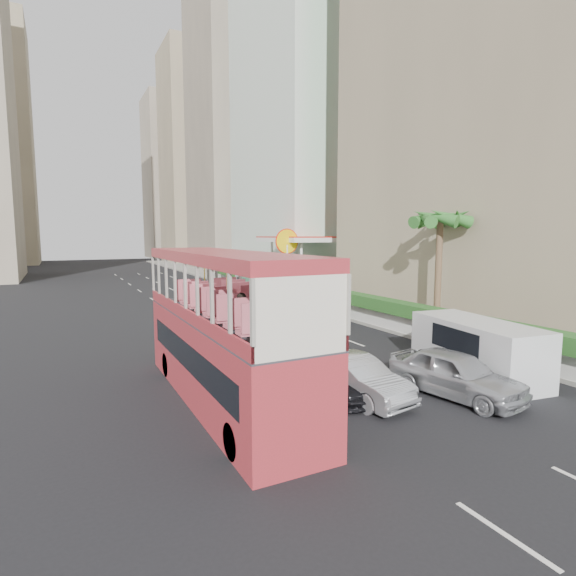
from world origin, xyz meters
TOP-DOWN VIEW (x-y plane):
  - ground_plane at (0.00, 0.00)m, footprint 200.00×200.00m
  - double_decker_bus at (-6.00, 0.00)m, footprint 2.50×11.00m
  - car_silver_lane_a at (-1.91, -1.87)m, footprint 2.15×4.61m
  - car_silver_lane_b at (1.27, -3.32)m, footprint 2.74×5.07m
  - car_black at (-2.31, -1.18)m, footprint 1.74×4.22m
  - van_asset at (0.90, 13.12)m, footprint 2.73×5.24m
  - minibus_near at (0.81, 10.98)m, footprint 2.99×6.91m
  - minibus_far at (4.31, 14.30)m, footprint 2.78×5.69m
  - panel_van_near at (3.83, -2.05)m, footprint 2.99×5.83m
  - panel_van_far at (4.53, 23.13)m, footprint 3.04×5.41m
  - sidewalk at (9.00, 25.00)m, footprint 6.00×120.00m
  - kerb_wall at (6.20, 14.00)m, footprint 0.30×44.00m
  - hedge at (6.20, 14.00)m, footprint 1.10×44.00m
  - palm_tree at (7.80, 4.00)m, footprint 0.36×0.36m
  - shell_station at (10.00, 23.00)m, footprint 6.50×8.00m
  - tower_stripe at (18.00, 34.00)m, footprint 16.00×18.00m
  - tower_mid at (18.00, 58.00)m, footprint 16.00×16.00m
  - tower_far_a at (17.00, 82.00)m, footprint 14.00×14.00m
  - tower_far_b at (17.00, 104.00)m, footprint 14.00×14.00m

SIDE VIEW (x-z plane):
  - ground_plane at x=0.00m, z-range 0.00..0.00m
  - car_silver_lane_a at x=-1.91m, z-range -0.73..0.73m
  - car_silver_lane_b at x=1.27m, z-range -0.82..0.82m
  - car_black at x=-2.31m, z-range -0.61..0.61m
  - van_asset at x=0.90m, z-range -0.70..0.70m
  - sidewalk at x=9.00m, z-range 0.00..0.18m
  - kerb_wall at x=6.20m, z-range 0.18..1.18m
  - panel_van_far at x=4.53m, z-range 0.00..2.04m
  - panel_van_near at x=3.83m, z-range 0.00..2.23m
  - minibus_far at x=4.31m, z-range 0.00..2.42m
  - minibus_near at x=0.81m, z-range 0.00..2.97m
  - hedge at x=6.20m, z-range 1.18..1.88m
  - double_decker_bus at x=-6.00m, z-range 0.00..5.06m
  - shell_station at x=10.00m, z-range 0.00..5.50m
  - palm_tree at x=7.80m, z-range 0.18..6.58m
  - tower_far_b at x=17.00m, z-range 0.00..40.00m
  - tower_far_a at x=17.00m, z-range 0.00..44.00m
  - tower_mid at x=18.00m, z-range 0.00..50.00m
  - tower_stripe at x=18.00m, z-range 0.00..58.00m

